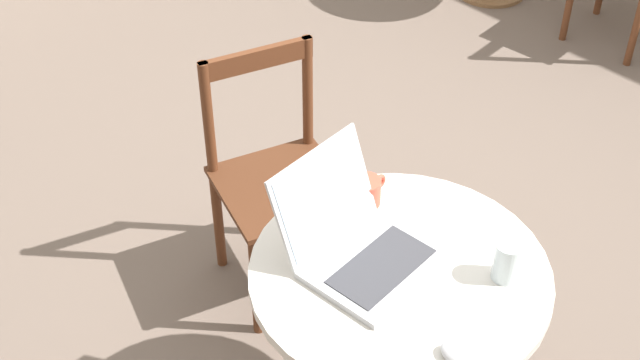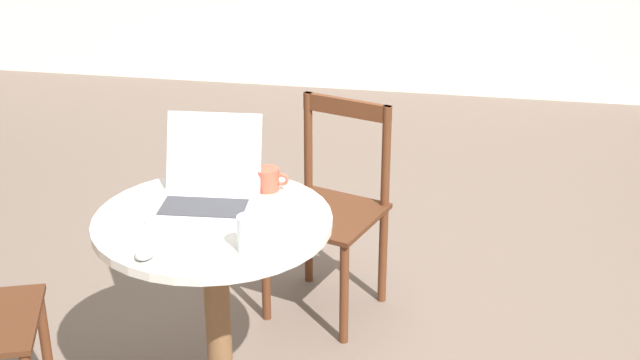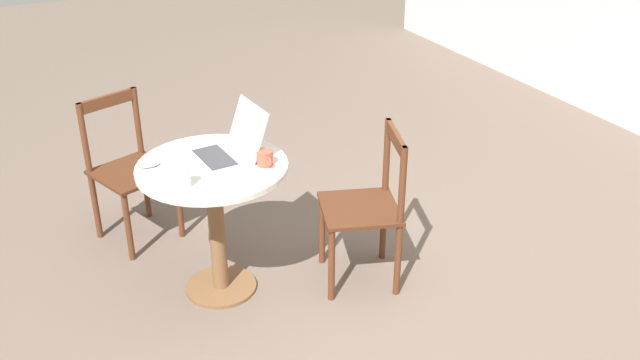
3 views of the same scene
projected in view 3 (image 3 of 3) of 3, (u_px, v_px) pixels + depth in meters
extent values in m
plane|color=#66564C|center=(364.00, 330.00, 3.60)|extent=(16.00, 16.00, 0.00)
cylinder|color=brown|center=(221.00, 286.00, 3.92)|extent=(0.39, 0.39, 0.02)
cylinder|color=brown|center=(217.00, 230.00, 3.75)|extent=(0.09, 0.09, 0.71)
cylinder|color=silver|center=(212.00, 167.00, 3.58)|extent=(0.77, 0.77, 0.03)
cylinder|color=#562D19|center=(179.00, 205.00, 4.31)|extent=(0.04, 0.04, 0.43)
cylinder|color=#562D19|center=(128.00, 227.00, 4.08)|extent=(0.04, 0.04, 0.43)
cylinder|color=#562D19|center=(146.00, 186.00, 4.52)|extent=(0.04, 0.04, 0.43)
cylinder|color=#562D19|center=(95.00, 206.00, 4.30)|extent=(0.04, 0.04, 0.43)
cube|color=#492715|center=(133.00, 172.00, 4.20)|extent=(0.52, 0.52, 0.02)
cylinder|color=#562D19|center=(137.00, 121.00, 4.32)|extent=(0.04, 0.04, 0.42)
cylinder|color=#562D19|center=(84.00, 138.00, 4.09)|extent=(0.04, 0.04, 0.42)
cube|color=#562D19|center=(107.00, 101.00, 4.12)|extent=(0.15, 0.37, 0.07)
cylinder|color=#562D19|center=(332.00, 265.00, 3.74)|extent=(0.04, 0.04, 0.43)
cylinder|color=#562D19|center=(322.00, 230.00, 4.05)|extent=(0.04, 0.04, 0.43)
cylinder|color=#562D19|center=(398.00, 260.00, 3.78)|extent=(0.04, 0.04, 0.43)
cylinder|color=#562D19|center=(383.00, 225.00, 4.09)|extent=(0.04, 0.04, 0.43)
cube|color=#492715|center=(360.00, 209.00, 3.81)|extent=(0.51, 0.51, 0.02)
cylinder|color=#562D19|center=(402.00, 185.00, 3.57)|extent=(0.04, 0.04, 0.42)
cylinder|color=#562D19|center=(387.00, 155.00, 3.89)|extent=(0.04, 0.04, 0.42)
cube|color=#562D19|center=(396.00, 139.00, 3.65)|extent=(0.37, 0.14, 0.07)
cube|color=#B7B7BC|center=(219.00, 158.00, 3.62)|extent=(0.34, 0.28, 0.02)
cube|color=#38383D|center=(215.00, 157.00, 3.61)|extent=(0.28, 0.16, 0.00)
cube|color=#B7B7BC|center=(248.00, 128.00, 3.64)|extent=(0.33, 0.12, 0.24)
cube|color=#9EB2C6|center=(247.00, 128.00, 3.64)|extent=(0.30, 0.10, 0.22)
ellipsoid|color=#B7B7BC|center=(150.00, 164.00, 3.55)|extent=(0.06, 0.10, 0.03)
cylinder|color=#C64C38|center=(265.00, 158.00, 3.55)|extent=(0.08, 0.08, 0.08)
torus|color=#C64C38|center=(269.00, 162.00, 3.51)|extent=(0.05, 0.01, 0.05)
cylinder|color=silver|center=(183.00, 177.00, 3.33)|extent=(0.07, 0.07, 0.11)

